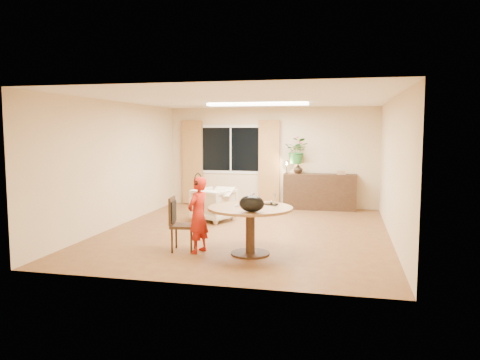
% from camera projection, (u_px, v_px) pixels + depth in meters
% --- Properties ---
extents(floor, '(6.50, 6.50, 0.00)m').
position_uv_depth(floor, '(246.00, 232.00, 9.25)').
color(floor, brown).
rests_on(floor, ground).
extents(ceiling, '(6.50, 6.50, 0.00)m').
position_uv_depth(ceiling, '(246.00, 99.00, 8.98)').
color(ceiling, white).
rests_on(ceiling, wall_back).
extents(wall_back, '(5.50, 0.00, 5.50)m').
position_uv_depth(wall_back, '(272.00, 157.00, 12.27)').
color(wall_back, '#D2B088').
rests_on(wall_back, floor).
extents(wall_left, '(0.00, 6.50, 6.50)m').
position_uv_depth(wall_left, '(117.00, 164.00, 9.72)').
color(wall_left, '#D2B088').
rests_on(wall_left, floor).
extents(wall_right, '(0.00, 6.50, 6.50)m').
position_uv_depth(wall_right, '(393.00, 169.00, 8.51)').
color(wall_right, '#D2B088').
rests_on(wall_right, floor).
extents(window, '(1.70, 0.03, 1.30)m').
position_uv_depth(window, '(231.00, 149.00, 12.47)').
color(window, white).
rests_on(window, wall_back).
extents(curtain_left, '(0.55, 0.08, 2.25)m').
position_uv_depth(curtain_left, '(193.00, 162.00, 12.66)').
color(curtain_left, brown).
rests_on(curtain_left, wall_back).
extents(curtain_right, '(0.55, 0.08, 2.25)m').
position_uv_depth(curtain_right, '(269.00, 163.00, 12.20)').
color(curtain_right, brown).
rests_on(curtain_right, wall_back).
extents(ceiling_panel, '(2.20, 0.35, 0.05)m').
position_uv_depth(ceiling_panel, '(257.00, 104.00, 10.15)').
color(ceiling_panel, white).
rests_on(ceiling_panel, ceiling).
extents(dining_table, '(1.37, 1.37, 0.78)m').
position_uv_depth(dining_table, '(250.00, 217.00, 7.51)').
color(dining_table, brown).
rests_on(dining_table, floor).
extents(dining_chair, '(0.48, 0.45, 0.90)m').
position_uv_depth(dining_chair, '(183.00, 224.00, 7.75)').
color(dining_chair, black).
rests_on(dining_chair, floor).
extents(child, '(0.52, 0.42, 1.25)m').
position_uv_depth(child, '(198.00, 215.00, 7.64)').
color(child, '#B60E1C').
rests_on(child, floor).
extents(laptop, '(0.33, 0.23, 0.22)m').
position_uv_depth(laptop, '(245.00, 200.00, 7.55)').
color(laptop, '#B7B7BC').
rests_on(laptop, dining_table).
extents(tumbler, '(0.08, 0.08, 0.11)m').
position_uv_depth(tumbler, '(254.00, 201.00, 7.81)').
color(tumbler, white).
rests_on(tumbler, dining_table).
extents(wine_glass, '(0.08, 0.08, 0.21)m').
position_uv_depth(wine_glass, '(274.00, 200.00, 7.56)').
color(wine_glass, white).
rests_on(wine_glass, dining_table).
extents(pot_lid, '(0.29, 0.29, 0.04)m').
position_uv_depth(pot_lid, '(271.00, 203.00, 7.73)').
color(pot_lid, white).
rests_on(pot_lid, dining_table).
extents(handbag, '(0.40, 0.25, 0.26)m').
position_uv_depth(handbag, '(252.00, 204.00, 6.99)').
color(handbag, black).
rests_on(handbag, dining_table).
extents(armchair, '(1.02, 1.04, 0.73)m').
position_uv_depth(armchair, '(214.00, 205.00, 10.36)').
color(armchair, '#C1B199').
rests_on(armchair, floor).
extents(throw, '(0.48, 0.57, 0.03)m').
position_uv_depth(throw, '(223.00, 188.00, 10.23)').
color(throw, beige).
rests_on(throw, armchair).
extents(sideboard, '(1.81, 0.44, 0.91)m').
position_uv_depth(sideboard, '(320.00, 192.00, 11.84)').
color(sideboard, black).
rests_on(sideboard, floor).
extents(vase, '(0.29, 0.29, 0.25)m').
position_uv_depth(vase, '(298.00, 169.00, 11.90)').
color(vase, black).
rests_on(vase, sideboard).
extents(bouquet, '(0.68, 0.61, 0.66)m').
position_uv_depth(bouquet, '(297.00, 151.00, 11.86)').
color(bouquet, '#306927').
rests_on(bouquet, vase).
extents(book_stack, '(0.24, 0.20, 0.09)m').
position_uv_depth(book_stack, '(341.00, 173.00, 11.68)').
color(book_stack, '#996B4E').
rests_on(book_stack, sideboard).
extents(desk_lamp, '(0.14, 0.14, 0.34)m').
position_uv_depth(desk_lamp, '(287.00, 167.00, 11.91)').
color(desk_lamp, black).
rests_on(desk_lamp, sideboard).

